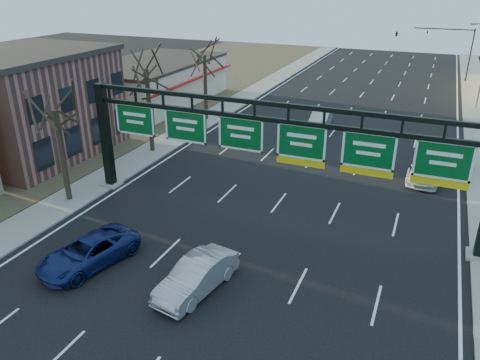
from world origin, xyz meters
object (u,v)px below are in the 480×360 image
at_px(car_silver_sedan, 197,276).
at_px(car_blue_suv, 88,252).
at_px(car_white_wagon, 427,169).
at_px(sign_gantry, 273,146).

bearing_deg(car_silver_sedan, car_blue_suv, -167.35).
bearing_deg(car_blue_suv, car_white_wagon, 64.32).
xyz_separation_m(car_blue_suv, car_silver_sedan, (6.05, 0.25, 0.05)).
height_order(car_blue_suv, car_white_wagon, car_white_wagon).
distance_m(car_blue_suv, car_silver_sedan, 6.06).
bearing_deg(car_white_wagon, sign_gantry, -124.26).
distance_m(car_silver_sedan, car_white_wagon, 20.25).
xyz_separation_m(sign_gantry, car_silver_sedan, (-0.78, -8.20, -3.84)).
bearing_deg(car_silver_sedan, car_white_wagon, 73.20).
relative_size(car_blue_suv, car_white_wagon, 1.00).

